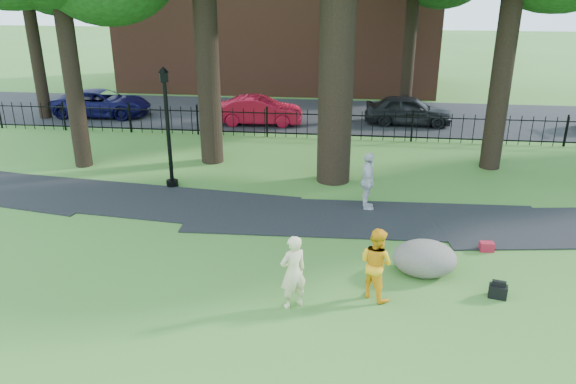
# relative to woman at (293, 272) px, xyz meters

# --- Properties ---
(ground) EXTENTS (120.00, 120.00, 0.00)m
(ground) POSITION_rel_woman_xyz_m (0.50, 0.71, -0.81)
(ground) COLOR #3B6624
(ground) RESTS_ON ground
(footpath) EXTENTS (36.07, 3.85, 0.03)m
(footpath) POSITION_rel_woman_xyz_m (1.50, 4.61, -0.81)
(footpath) COLOR black
(footpath) RESTS_ON ground
(street) EXTENTS (80.00, 7.00, 0.02)m
(street) POSITION_rel_woman_xyz_m (0.50, 16.71, -0.81)
(street) COLOR black
(street) RESTS_ON ground
(iron_fence) EXTENTS (44.00, 0.04, 1.20)m
(iron_fence) POSITION_rel_woman_xyz_m (0.50, 12.71, -0.21)
(iron_fence) COLOR black
(iron_fence) RESTS_ON ground
(woman) EXTENTS (0.71, 0.66, 1.62)m
(woman) POSITION_rel_woman_xyz_m (0.00, 0.00, 0.00)
(woman) COLOR beige
(woman) RESTS_ON ground
(man) EXTENTS (0.99, 0.97, 1.60)m
(man) POSITION_rel_woman_xyz_m (1.70, 0.59, -0.01)
(man) COLOR #FFAA15
(man) RESTS_ON ground
(pedestrian) EXTENTS (0.50, 1.04, 1.73)m
(pedestrian) POSITION_rel_woman_xyz_m (1.58, 5.37, 0.06)
(pedestrian) COLOR silver
(pedestrian) RESTS_ON ground
(boulder) EXTENTS (1.70, 1.44, 0.86)m
(boulder) POSITION_rel_woman_xyz_m (2.86, 1.75, -0.38)
(boulder) COLOR slate
(boulder) RESTS_ON ground
(lamppost) EXTENTS (0.38, 0.38, 3.87)m
(lamppost) POSITION_rel_woman_xyz_m (-4.67, 6.51, 1.08)
(lamppost) COLOR black
(lamppost) RESTS_ON ground
(backpack) EXTENTS (0.43, 0.32, 0.29)m
(backpack) POSITION_rel_woman_xyz_m (4.33, 0.85, -0.67)
(backpack) COLOR black
(backpack) RESTS_ON ground
(red_bag) EXTENTS (0.36, 0.24, 0.24)m
(red_bag) POSITION_rel_woman_xyz_m (4.55, 3.04, -0.69)
(red_bag) COLOR maroon
(red_bag) RESTS_ON ground
(red_sedan) EXTENTS (3.92, 1.53, 1.27)m
(red_sedan) POSITION_rel_woman_xyz_m (-3.16, 14.73, -0.18)
(red_sedan) COLOR #B20D26
(red_sedan) RESTS_ON ground
(navy_van) EXTENTS (4.60, 2.21, 1.26)m
(navy_van) POSITION_rel_woman_xyz_m (-10.94, 15.41, -0.18)
(navy_van) COLOR #0D0C3F
(navy_van) RESTS_ON ground
(grey_car) EXTENTS (3.97, 1.70, 1.34)m
(grey_car) POSITION_rel_woman_xyz_m (3.57, 15.51, -0.14)
(grey_car) COLOR black
(grey_car) RESTS_ON ground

